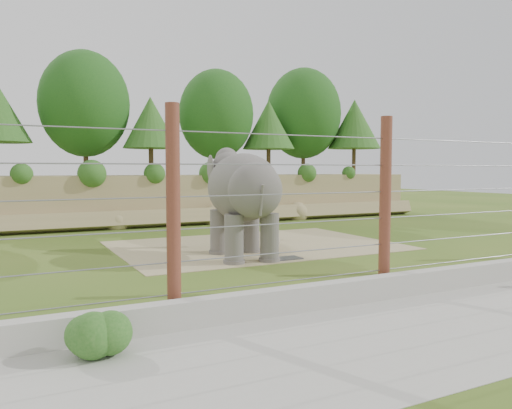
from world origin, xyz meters
name	(u,v)px	position (x,y,z in m)	size (l,w,h in m)	color
ground	(285,260)	(0.00, 0.00, 0.00)	(90.00, 90.00, 0.00)	#395B18
back_embankment	(176,148)	(0.59, 12.68, 3.97)	(30.00, 5.52, 8.77)	#9B8C5C
dirt_patch	(256,245)	(0.50, 3.00, 0.01)	(10.00, 7.00, 0.02)	tan
drain_grate	(285,258)	(0.03, 0.05, 0.04)	(1.00, 0.60, 0.03)	#262628
elephant	(243,203)	(-1.01, 0.92, 1.73)	(1.84, 4.29, 3.47)	#5F5A56
stone_ball	(271,241)	(0.46, 1.76, 0.33)	(0.62, 0.62, 0.62)	gray
retaining_wall	(399,285)	(0.00, -5.00, 0.25)	(26.00, 0.35, 0.50)	#ADABA2
walkway	(475,320)	(0.00, -7.00, 0.01)	(26.00, 4.00, 0.01)	#ADABA2
barrier_fence	(385,205)	(0.00, -4.50, 2.00)	(20.26, 0.26, 4.00)	#5C2A1F
walkway_shrub	(98,332)	(-6.58, -5.80, 0.41)	(0.79, 0.79, 0.79)	#28611D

